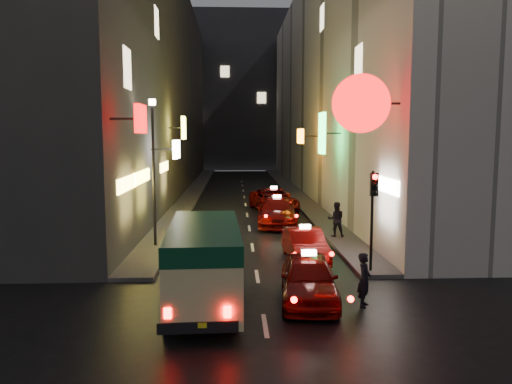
{
  "coord_description": "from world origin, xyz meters",
  "views": [
    {
      "loc": [
        -0.77,
        -8.32,
        4.87
      ],
      "look_at": [
        0.16,
        13.0,
        2.44
      ],
      "focal_mm": 35.0,
      "sensor_mm": 36.0,
      "label": 1
    }
  ],
  "objects": [
    {
      "name": "building_left",
      "position": [
        -8.0,
        33.99,
        9.0
      ],
      "size": [
        7.38,
        52.0,
        18.0
      ],
      "color": "#383533",
      "rests_on": "ground"
    },
    {
      "name": "building_right",
      "position": [
        8.0,
        33.99,
        9.0
      ],
      "size": [
        8.38,
        52.0,
        18.0
      ],
      "color": "beige",
      "rests_on": "ground"
    },
    {
      "name": "building_far",
      "position": [
        0.0,
        66.0,
        11.0
      ],
      "size": [
        30.0,
        10.0,
        22.0
      ],
      "primitive_type": "cube",
      "color": "#313136",
      "rests_on": "ground"
    },
    {
      "name": "sidewalk_left",
      "position": [
        -4.25,
        34.0,
        0.07
      ],
      "size": [
        1.5,
        52.0,
        0.15
      ],
      "primitive_type": "cube",
      "color": "#4D4A47",
      "rests_on": "ground"
    },
    {
      "name": "sidewalk_right",
      "position": [
        4.25,
        34.0,
        0.07
      ],
      "size": [
        1.5,
        52.0,
        0.15
      ],
      "primitive_type": "cube",
      "color": "#4D4A47",
      "rests_on": "ground"
    },
    {
      "name": "minibus",
      "position": [
        -1.63,
        5.47,
        1.49
      ],
      "size": [
        2.13,
        5.56,
        2.36
      ],
      "color": "beige",
      "rests_on": "ground"
    },
    {
      "name": "taxi_near",
      "position": [
        1.4,
        5.85,
        0.8
      ],
      "size": [
        2.52,
        5.2,
        1.77
      ],
      "color": "#660705",
      "rests_on": "ground"
    },
    {
      "name": "taxi_second",
      "position": [
        1.96,
        10.65,
        0.73
      ],
      "size": [
        2.1,
        4.68,
        1.63
      ],
      "color": "#660705",
      "rests_on": "ground"
    },
    {
      "name": "taxi_third",
      "position": [
        1.54,
        18.53,
        0.86
      ],
      "size": [
        2.58,
        5.56,
        1.89
      ],
      "color": "#660705",
      "rests_on": "ground"
    },
    {
      "name": "taxi_far",
      "position": [
        1.75,
        23.33,
        0.85
      ],
      "size": [
        2.99,
        5.63,
        1.87
      ],
      "color": "#660705",
      "rests_on": "ground"
    },
    {
      "name": "pedestrian_crossing",
      "position": [
        2.91,
        5.35,
        0.88
      ],
      "size": [
        0.57,
        0.68,
        1.76
      ],
      "primitive_type": "imported",
      "rotation": [
        0.0,
        0.0,
        1.18
      ],
      "color": "black",
      "rests_on": "ground"
    },
    {
      "name": "pedestrian_sidewalk",
      "position": [
        3.96,
        14.5,
        1.07
      ],
      "size": [
        0.72,
        0.48,
        1.85
      ],
      "primitive_type": "imported",
      "rotation": [
        0.0,
        0.0,
        3.08
      ],
      "color": "black",
      "rests_on": "sidewalk_right"
    },
    {
      "name": "traffic_light",
      "position": [
        4.0,
        8.47,
        2.69
      ],
      "size": [
        0.26,
        0.43,
        3.5
      ],
      "color": "black",
      "rests_on": "sidewalk_right"
    },
    {
      "name": "lamp_post",
      "position": [
        -4.2,
        13.0,
        3.72
      ],
      "size": [
        0.28,
        0.28,
        6.22
      ],
      "color": "black",
      "rests_on": "sidewalk_left"
    }
  ]
}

